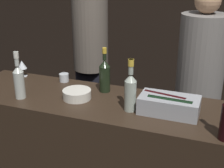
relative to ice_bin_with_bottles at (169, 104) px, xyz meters
The scene contains 11 objects.
wall_back_chalkboard 2.49m from the ice_bin_with_bottles, 99.42° to the left, with size 6.40×0.06×2.80m.
bar_counter 0.68m from the ice_bin_with_bottles, behind, with size 2.25×0.60×0.98m.
ice_bin_with_bottles is the anchor object (origin of this frame).
bowl_white 0.64m from the ice_bin_with_bottles, behind, with size 0.20×0.20×0.06m.
wine_glass 1.30m from the ice_bin_with_bottles, 168.89° to the left, with size 0.08×0.08×0.14m.
candle_votive 0.93m from the ice_bin_with_bottles, 163.43° to the left, with size 0.08×0.08×0.06m.
white_wine_bottle 1.03m from the ice_bin_with_bottles, behind, with size 0.07×0.07×0.33m.
rose_wine_bottle 0.26m from the ice_bin_with_bottles, 168.85° to the right, with size 0.08×0.08×0.34m.
champagne_bottle 0.55m from the ice_bin_with_bottles, 159.47° to the left, with size 0.08×0.08×0.33m.
person_in_hoodie 1.39m from the ice_bin_with_bottles, 134.95° to the left, with size 0.35×0.35×1.84m.
person_blond_tee 0.87m from the ice_bin_with_bottles, 82.75° to the left, with size 0.40×0.40×1.69m.
Camera 1 is at (0.69, -1.51, 1.87)m, focal length 50.00 mm.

